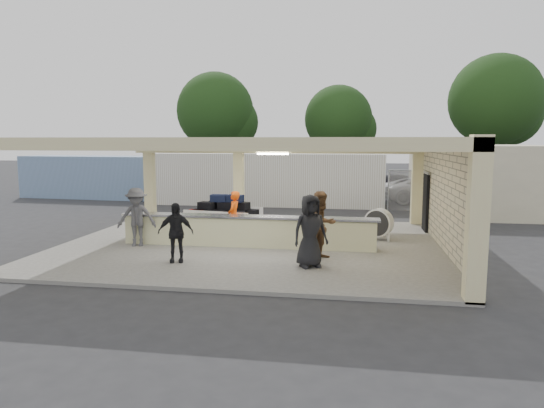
% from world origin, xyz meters
% --- Properties ---
extents(ground, '(120.00, 120.00, 0.00)m').
position_xyz_m(ground, '(0.00, 0.00, 0.00)').
color(ground, '#272729').
rests_on(ground, ground).
extents(pavilion, '(12.01, 10.00, 3.55)m').
position_xyz_m(pavilion, '(0.21, 0.66, 1.35)').
color(pavilion, '#64625D').
rests_on(pavilion, ground).
extents(baggage_counter, '(8.20, 0.58, 0.98)m').
position_xyz_m(baggage_counter, '(0.00, -0.50, 0.59)').
color(baggage_counter, beige).
rests_on(baggage_counter, pavilion).
extents(luggage_cart, '(2.65, 1.89, 1.42)m').
position_xyz_m(luggage_cart, '(-1.27, 1.35, 0.86)').
color(luggage_cart, white).
rests_on(luggage_cart, pavilion).
extents(drum_fan, '(0.99, 0.73, 1.06)m').
position_xyz_m(drum_fan, '(4.15, 1.21, 0.67)').
color(drum_fan, white).
rests_on(drum_fan, pavilion).
extents(baggage_handler, '(0.36, 0.62, 1.66)m').
position_xyz_m(baggage_handler, '(-0.63, 0.30, 0.93)').
color(baggage_handler, '#F1500C').
rests_on(baggage_handler, pavilion).
extents(passenger_a, '(0.97, 0.93, 1.93)m').
position_xyz_m(passenger_a, '(2.41, -1.75, 1.06)').
color(passenger_a, brown).
rests_on(passenger_a, pavilion).
extents(passenger_b, '(1.02, 0.57, 1.65)m').
position_xyz_m(passenger_b, '(-1.52, -2.76, 0.92)').
color(passenger_b, black).
rests_on(passenger_b, pavilion).
extents(passenger_c, '(1.26, 0.72, 1.85)m').
position_xyz_m(passenger_c, '(-3.47, -1.00, 1.03)').
color(passenger_c, '#4A4A4F').
rests_on(passenger_c, pavilion).
extents(passenger_d, '(1.01, 0.79, 1.93)m').
position_xyz_m(passenger_d, '(2.17, -2.67, 1.07)').
color(passenger_d, black).
rests_on(passenger_d, pavilion).
extents(car_white_a, '(5.37, 3.41, 1.42)m').
position_xyz_m(car_white_a, '(7.42, 12.50, 0.71)').
color(car_white_a, white).
rests_on(car_white_a, ground).
extents(car_white_b, '(4.93, 2.87, 1.47)m').
position_xyz_m(car_white_b, '(10.84, 12.98, 0.73)').
color(car_white_b, white).
rests_on(car_white_b, ground).
extents(car_dark, '(4.03, 1.44, 1.34)m').
position_xyz_m(car_dark, '(6.42, 15.65, 0.67)').
color(car_dark, black).
rests_on(car_dark, ground).
extents(container_white, '(12.68, 2.63, 2.74)m').
position_xyz_m(container_white, '(-1.46, 10.42, 1.37)').
color(container_white, white).
rests_on(container_white, ground).
extents(container_blue, '(9.75, 2.94, 2.50)m').
position_xyz_m(container_blue, '(-11.66, 11.73, 1.25)').
color(container_blue, '#7690BD').
rests_on(container_blue, ground).
extents(fence, '(12.06, 0.06, 2.03)m').
position_xyz_m(fence, '(11.00, 9.00, 1.05)').
color(fence, gray).
rests_on(fence, ground).
extents(tree_left, '(6.60, 6.30, 9.00)m').
position_xyz_m(tree_left, '(-7.68, 24.16, 5.59)').
color(tree_left, '#382619').
rests_on(tree_left, ground).
extents(tree_mid, '(6.00, 5.60, 8.00)m').
position_xyz_m(tree_mid, '(2.32, 26.16, 4.96)').
color(tree_mid, '#382619').
rests_on(tree_mid, ground).
extents(tree_right, '(7.20, 7.00, 10.00)m').
position_xyz_m(tree_right, '(14.32, 25.16, 6.21)').
color(tree_right, '#382619').
rests_on(tree_right, ground).
extents(adjacent_building, '(6.00, 8.00, 3.20)m').
position_xyz_m(adjacent_building, '(9.50, 10.00, 1.60)').
color(adjacent_building, beige).
rests_on(adjacent_building, ground).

